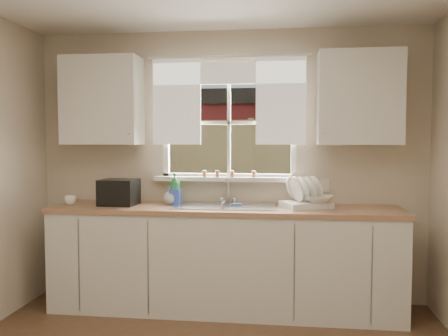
# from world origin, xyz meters

# --- Properties ---
(room_walls) EXTENTS (3.62, 4.02, 2.50)m
(room_walls) POSITION_xyz_m (0.00, -0.07, 1.24)
(room_walls) COLOR beige
(room_walls) RESTS_ON ground
(window) EXTENTS (1.38, 0.16, 1.06)m
(window) POSITION_xyz_m (0.00, 2.00, 1.49)
(window) COLOR white
(window) RESTS_ON room_walls
(curtains) EXTENTS (1.50, 0.03, 0.81)m
(curtains) POSITION_xyz_m (0.00, 1.95, 1.93)
(curtains) COLOR white
(curtains) RESTS_ON room_walls
(base_cabinets) EXTENTS (3.00, 0.62, 0.87)m
(base_cabinets) POSITION_xyz_m (0.00, 1.68, 0.43)
(base_cabinets) COLOR silver
(base_cabinets) RESTS_ON ground
(countertop) EXTENTS (3.04, 0.65, 0.04)m
(countertop) POSITION_xyz_m (0.00, 1.68, 0.89)
(countertop) COLOR #A77753
(countertop) RESTS_ON base_cabinets
(upper_cabinet_left) EXTENTS (0.70, 0.33, 0.80)m
(upper_cabinet_left) POSITION_xyz_m (-1.15, 1.82, 1.85)
(upper_cabinet_left) COLOR silver
(upper_cabinet_left) RESTS_ON room_walls
(upper_cabinet_right) EXTENTS (0.70, 0.33, 0.80)m
(upper_cabinet_right) POSITION_xyz_m (1.15, 1.82, 1.85)
(upper_cabinet_right) COLOR silver
(upper_cabinet_right) RESTS_ON room_walls
(wall_outlet) EXTENTS (0.08, 0.01, 0.12)m
(wall_outlet) POSITION_xyz_m (0.88, 1.99, 1.08)
(wall_outlet) COLOR beige
(wall_outlet) RESTS_ON room_walls
(sill_jars) EXTENTS (0.50, 0.04, 0.06)m
(sill_jars) POSITION_xyz_m (-0.01, 1.94, 1.18)
(sill_jars) COLOR brown
(sill_jars) RESTS_ON window
(backyard) EXTENTS (20.00, 10.00, 6.13)m
(backyard) POSITION_xyz_m (0.58, 8.42, 3.46)
(backyard) COLOR #335421
(backyard) RESTS_ON ground
(sink) EXTENTS (0.88, 0.52, 0.40)m
(sink) POSITION_xyz_m (0.00, 1.71, 0.84)
(sink) COLOR #B7B7BC
(sink) RESTS_ON countertop
(dish_rack) EXTENTS (0.47, 0.43, 0.30)m
(dish_rack) POSITION_xyz_m (0.70, 1.73, 0.99)
(dish_rack) COLOR white
(dish_rack) RESTS_ON countertop
(bowl) EXTENTS (0.27, 0.27, 0.06)m
(bowl) POSITION_xyz_m (0.81, 1.68, 0.99)
(bowl) COLOR silver
(bowl) RESTS_ON dish_rack
(soap_bottle_a) EXTENTS (0.14, 0.15, 0.28)m
(soap_bottle_a) POSITION_xyz_m (-0.47, 1.80, 1.05)
(soap_bottle_a) COLOR #2E8C43
(soap_bottle_a) RESTS_ON countertop
(soap_bottle_b) EXTENTS (0.10, 0.10, 0.21)m
(soap_bottle_b) POSITION_xyz_m (-0.46, 1.78, 1.01)
(soap_bottle_b) COLOR blue
(soap_bottle_b) RESTS_ON countertop
(soap_bottle_c) EXTENTS (0.16, 0.16, 0.16)m
(soap_bottle_c) POSITION_xyz_m (-0.50, 1.79, 0.99)
(soap_bottle_c) COLOR #BFB59E
(soap_bottle_c) RESTS_ON countertop
(saucer) EXTENTS (0.18, 0.18, 0.01)m
(saucer) POSITION_xyz_m (-0.98, 1.63, 0.92)
(saucer) COLOR silver
(saucer) RESTS_ON countertop
(cup) EXTENTS (0.11, 0.11, 0.08)m
(cup) POSITION_xyz_m (-1.38, 1.62, 0.95)
(cup) COLOR white
(cup) RESTS_ON countertop
(black_appliance) EXTENTS (0.33, 0.29, 0.23)m
(black_appliance) POSITION_xyz_m (-0.95, 1.67, 1.02)
(black_appliance) COLOR black
(black_appliance) RESTS_ON countertop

